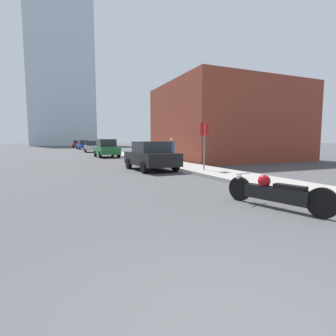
% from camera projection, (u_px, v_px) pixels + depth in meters
% --- Properties ---
extents(sidewalk, '(2.22, 240.00, 0.15)m').
position_uv_depth(sidewalk, '(105.00, 151.00, 40.73)').
color(sidewalk, gray).
rests_on(sidewalk, ground_plane).
extents(brick_storefront, '(10.66, 9.53, 6.20)m').
position_uv_depth(brick_storefront, '(227.00, 123.00, 22.46)').
color(brick_storefront, brown).
rests_on(brick_storefront, ground_plane).
extents(distant_tower, '(21.37, 21.37, 51.39)m').
position_uv_depth(distant_tower, '(61.00, 74.00, 94.79)').
color(distant_tower, silver).
rests_on(distant_tower, ground_plane).
extents(motorcycle, '(0.92, 2.61, 0.76)m').
position_uv_depth(motorcycle, '(274.00, 192.00, 6.14)').
color(motorcycle, black).
rests_on(motorcycle, ground_plane).
extents(parked_car_black, '(2.12, 3.91, 1.55)m').
position_uv_depth(parked_car_black, '(151.00, 156.00, 14.18)').
color(parked_car_black, black).
rests_on(parked_car_black, ground_plane).
extents(parked_car_green, '(2.07, 4.07, 1.76)m').
position_uv_depth(parked_car_green, '(107.00, 148.00, 25.58)').
color(parked_car_green, '#1E6B33').
rests_on(parked_car_green, ground_plane).
extents(parked_car_silver, '(2.06, 4.17, 1.61)m').
position_uv_depth(parked_car_silver, '(92.00, 147.00, 37.27)').
color(parked_car_silver, '#BCBCC1').
rests_on(parked_car_silver, ground_plane).
extents(parked_car_blue, '(2.16, 4.49, 1.73)m').
position_uv_depth(parked_car_blue, '(83.00, 145.00, 49.23)').
color(parked_car_blue, '#1E3899').
rests_on(parked_car_blue, ground_plane).
extents(parked_car_red, '(2.03, 4.23, 1.74)m').
position_uv_depth(parked_car_red, '(77.00, 144.00, 61.22)').
color(parked_car_red, red).
rests_on(parked_car_red, ground_plane).
extents(stop_sign, '(0.57, 0.26, 2.30)m').
position_uv_depth(stop_sign, '(204.00, 138.00, 12.90)').
color(stop_sign, slate).
rests_on(stop_sign, sidewalk).
extents(pedestrian, '(0.36, 0.23, 1.61)m').
position_uv_depth(pedestrian, '(171.00, 151.00, 16.68)').
color(pedestrian, '#1E2347').
rests_on(pedestrian, sidewalk).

